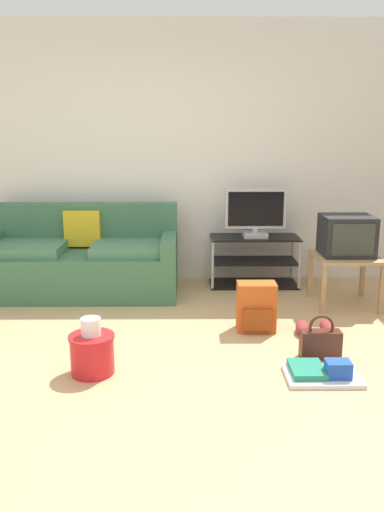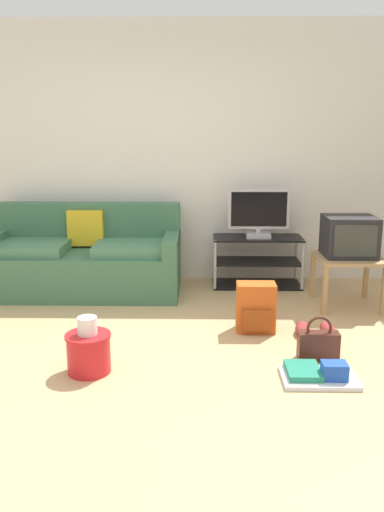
# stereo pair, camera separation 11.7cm
# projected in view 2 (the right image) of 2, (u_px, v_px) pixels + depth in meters

# --- Properties ---
(ground_plane) EXTENTS (9.00, 9.80, 0.02)m
(ground_plane) POSITION_uv_depth(u_px,v_px,m) (137.00, 376.00, 3.51)
(ground_plane) COLOR tan
(wall_back) EXTENTS (9.00, 0.10, 2.70)m
(wall_back) POSITION_uv_depth(u_px,v_px,m) (162.00, 154.00, 5.58)
(wall_back) COLOR silver
(wall_back) RESTS_ON ground_plane
(couch) EXTENTS (1.91, 0.84, 0.87)m
(couch) POSITION_uv_depth(u_px,v_px,m) (84.00, 260.00, 5.27)
(couch) COLOR #3D6B4C
(couch) RESTS_ON ground_plane
(tv_stand) EXTENTS (0.92, 0.42, 0.52)m
(tv_stand) POSITION_uv_depth(u_px,v_px,m) (257.00, 261.00, 5.49)
(tv_stand) COLOR black
(tv_stand) RESTS_ON ground_plane
(flat_tv) EXTENTS (0.62, 0.22, 0.50)m
(flat_tv) POSITION_uv_depth(u_px,v_px,m) (259.00, 214.00, 5.35)
(flat_tv) COLOR #B2B2B7
(flat_tv) RESTS_ON tv_stand
(side_table) EXTENTS (0.58, 0.58, 0.48)m
(side_table) POSITION_uv_depth(u_px,v_px,m) (348.00, 263.00, 4.80)
(side_table) COLOR tan
(side_table) RESTS_ON ground_plane
(crt_tv) EXTENTS (0.46, 0.41, 0.37)m
(crt_tv) POSITION_uv_depth(u_px,v_px,m) (349.00, 236.00, 4.76)
(crt_tv) COLOR #232326
(crt_tv) RESTS_ON side_table
(backpack) EXTENTS (0.31, 0.26, 0.40)m
(backpack) POSITION_uv_depth(u_px,v_px,m) (256.00, 308.00, 4.24)
(backpack) COLOR #CC561E
(backpack) RESTS_ON ground_plane
(handbag) EXTENTS (0.29, 0.11, 0.33)m
(handbag) POSITION_uv_depth(u_px,v_px,m) (318.00, 344.00, 3.72)
(handbag) COLOR #4C2319
(handbag) RESTS_ON ground_plane
(cleaning_bucket) EXTENTS (0.31, 0.31, 0.39)m
(cleaning_bucket) POSITION_uv_depth(u_px,v_px,m) (89.00, 350.00, 3.52)
(cleaning_bucket) COLOR red
(cleaning_bucket) RESTS_ON ground_plane
(sneakers_pair) EXTENTS (0.34, 0.27, 0.09)m
(sneakers_pair) POSITION_uv_depth(u_px,v_px,m) (315.00, 329.00, 4.21)
(sneakers_pair) COLOR #993333
(sneakers_pair) RESTS_ON ground_plane
(floor_tray) EXTENTS (0.49, 0.33, 0.14)m
(floor_tray) POSITION_uv_depth(u_px,v_px,m) (318.00, 374.00, 3.43)
(floor_tray) COLOR silver
(floor_tray) RESTS_ON ground_plane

